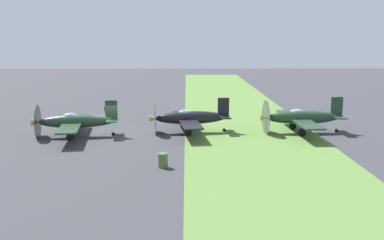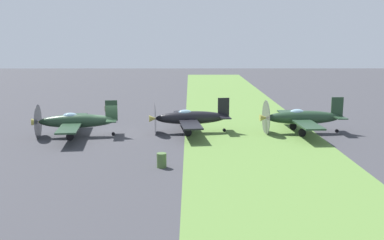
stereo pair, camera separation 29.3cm
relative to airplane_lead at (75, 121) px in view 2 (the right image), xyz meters
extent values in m
plane|color=#38383D|center=(0.76, -2.68, -1.27)|extent=(160.00, 160.00, 0.00)
cube|color=#567A38|center=(0.76, -14.29, -1.27)|extent=(120.00, 11.00, 0.01)
ellipsoid|color=#233D28|center=(0.02, -0.14, 0.01)|extent=(1.85, 6.09, 1.09)
cube|color=#233D28|center=(-0.03, 0.21, -0.13)|extent=(8.59, 2.57, 0.12)
cube|color=#233D28|center=(0.37, -2.85, 0.80)|extent=(0.21, 0.97, 1.68)
cube|color=#233D28|center=(0.37, -2.85, 0.09)|extent=(2.90, 1.15, 0.09)
cone|color=#B7B24C|center=(-0.39, 3.06, 0.01)|extent=(0.64, 0.68, 0.56)
cylinder|color=#4C4C51|center=(-0.37, 2.88, 0.01)|extent=(2.81, 0.39, 2.82)
ellipsoid|color=#8CB2C6|center=(-0.05, 0.39, 0.39)|extent=(0.77, 1.30, 0.62)
cylinder|color=black|center=(-1.31, 0.14, -0.97)|extent=(0.27, 0.62, 0.60)
cylinder|color=black|center=(-1.31, 0.14, -0.55)|extent=(0.11, 0.11, 0.85)
cylinder|color=black|center=(1.23, 0.46, -0.97)|extent=(0.27, 0.62, 0.60)
cylinder|color=black|center=(1.23, 0.46, -0.55)|extent=(0.11, 0.11, 0.85)
cylinder|color=black|center=(0.38, -2.94, -1.13)|extent=(0.14, 0.29, 0.28)
ellipsoid|color=black|center=(1.49, -9.34, 0.00)|extent=(1.83, 6.09, 1.09)
cube|color=black|center=(1.45, -8.99, -0.13)|extent=(8.59, 2.54, 0.12)
cube|color=black|center=(1.83, -12.05, 0.80)|extent=(0.21, 0.97, 1.68)
cube|color=black|center=(1.83, -12.05, 0.09)|extent=(2.90, 1.14, 0.09)
cone|color=#B7B24C|center=(1.09, -6.14, 0.00)|extent=(0.64, 0.68, 0.56)
cylinder|color=#4C4C51|center=(1.11, -6.32, 0.00)|extent=(2.80, 0.38, 2.82)
ellipsoid|color=#8CB2C6|center=(1.42, -8.81, 0.39)|extent=(0.77, 1.30, 0.62)
cylinder|color=black|center=(0.17, -9.06, -0.97)|extent=(0.27, 0.62, 0.60)
cylinder|color=black|center=(0.17, -9.06, -0.55)|extent=(0.11, 0.11, 0.85)
cylinder|color=black|center=(2.70, -8.74, -0.97)|extent=(0.27, 0.62, 0.60)
cylinder|color=black|center=(2.70, -8.74, -0.55)|extent=(0.11, 0.11, 0.85)
cylinder|color=black|center=(1.84, -12.14, -1.13)|extent=(0.14, 0.29, 0.28)
ellipsoid|color=#233D28|center=(1.29, -18.69, 0.05)|extent=(1.44, 6.26, 1.13)
cube|color=#233D28|center=(1.27, -18.32, -0.09)|extent=(8.84, 1.99, 0.13)
cube|color=#233D28|center=(1.43, -21.52, 0.87)|extent=(0.14, 1.01, 1.74)
cube|color=#233D28|center=(1.43, -21.52, 0.14)|extent=(2.96, 0.97, 0.09)
cone|color=#B7B24C|center=(1.12, -15.35, 0.05)|extent=(0.62, 0.67, 0.59)
cylinder|color=#4C4C51|center=(1.13, -15.54, 0.05)|extent=(2.92, 0.18, 2.93)
ellipsoid|color=#8CB2C6|center=(1.26, -18.14, 0.45)|extent=(0.70, 1.31, 0.64)
cylinder|color=black|center=(-0.06, -18.30, -0.96)|extent=(0.23, 0.63, 0.62)
cylinder|color=black|center=(-0.06, -18.30, -0.52)|extent=(0.11, 0.11, 0.88)
cylinder|color=black|center=(2.59, -18.16, -0.96)|extent=(0.23, 0.63, 0.62)
cylinder|color=black|center=(2.59, -18.16, -0.52)|extent=(0.11, 0.11, 0.88)
cylinder|color=black|center=(1.44, -21.61, -1.13)|extent=(0.12, 0.30, 0.29)
cylinder|color=#847A5B|center=(6.92, -1.33, -0.83)|extent=(0.30, 0.30, 0.88)
cylinder|color=#847A5B|center=(6.92, -1.33, -0.08)|extent=(0.38, 0.38, 0.62)
sphere|color=tan|center=(6.92, -1.33, 0.34)|extent=(0.23, 0.23, 0.23)
cylinder|color=#847A5B|center=(6.90, -1.59, -0.08)|extent=(0.11, 0.11, 0.59)
cylinder|color=#847A5B|center=(6.94, -1.07, -0.08)|extent=(0.11, 0.11, 0.59)
cylinder|color=#476633|center=(-8.67, -7.47, -0.82)|extent=(0.60, 0.60, 0.90)
cone|color=orange|center=(5.78, -8.72, -1.05)|extent=(0.36, 0.36, 0.44)
camera|label=1|loc=(-34.97, -8.93, 6.60)|focal=41.38mm
camera|label=2|loc=(-34.97, -9.22, 6.60)|focal=41.38mm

